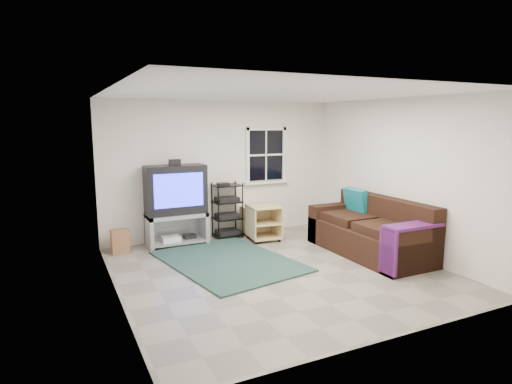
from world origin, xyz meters
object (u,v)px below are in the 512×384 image
av_rack (227,214)px  tv_unit (176,198)px  side_table_left (263,221)px  sofa (371,233)px  side_table_right (256,219)px

av_rack → tv_unit: bearing=-175.9°
tv_unit → side_table_left: (1.57, -0.36, -0.50)m
sofa → av_rack: bearing=131.5°
tv_unit → side_table_left: bearing=-12.9°
tv_unit → sofa: bearing=-34.7°
tv_unit → sofa: tv_unit is taller
tv_unit → side_table_left: tv_unit is taller
av_rack → sofa: 2.70m
sofa → tv_unit: bearing=145.3°
side_table_left → sofa: sofa is taller
tv_unit → av_rack: tv_unit is taller
side_table_left → sofa: (1.24, -1.59, 0.01)m
av_rack → side_table_left: 0.71m
side_table_right → sofa: size_ratio=0.26×
av_rack → side_table_right: (0.58, -0.07, -0.14)m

